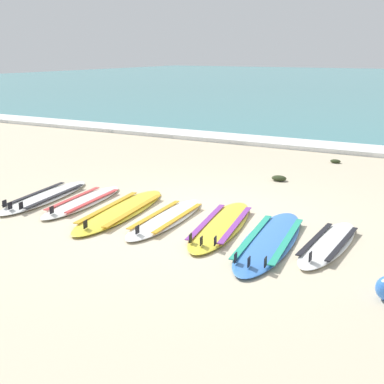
# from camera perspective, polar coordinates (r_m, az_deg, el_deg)

# --- Properties ---
(ground_plane) EXTENTS (80.00, 80.00, 0.00)m
(ground_plane) POSITION_cam_1_polar(r_m,az_deg,el_deg) (7.68, 0.36, -3.09)
(ground_plane) COLOR beige
(wave_foam_strip) EXTENTS (80.00, 1.10, 0.11)m
(wave_foam_strip) POSITION_cam_1_polar(r_m,az_deg,el_deg) (13.71, 13.97, 4.85)
(wave_foam_strip) COLOR white
(wave_foam_strip) RESTS_ON ground
(surfboard_0) EXTENTS (0.88, 2.31, 0.18)m
(surfboard_0) POSITION_cam_1_polar(r_m,az_deg,el_deg) (9.10, -15.65, -0.49)
(surfboard_0) COLOR white
(surfboard_0) RESTS_ON ground
(surfboard_1) EXTENTS (0.76, 2.13, 0.18)m
(surfboard_1) POSITION_cam_1_polar(r_m,az_deg,el_deg) (8.67, -11.75, -1.01)
(surfboard_1) COLOR silver
(surfboard_1) RESTS_ON ground
(surfboard_2) EXTENTS (0.96, 2.58, 0.18)m
(surfboard_2) POSITION_cam_1_polar(r_m,az_deg,el_deg) (8.08, -7.74, -2.02)
(surfboard_2) COLOR yellow
(surfboard_2) RESTS_ON ground
(surfboard_3) EXTENTS (0.70, 2.17, 0.18)m
(surfboard_3) POSITION_cam_1_polar(r_m,az_deg,el_deg) (7.66, -2.79, -2.87)
(surfboard_3) COLOR white
(surfboard_3) RESTS_ON ground
(surfboard_4) EXTENTS (1.02, 2.43, 0.18)m
(surfboard_4) POSITION_cam_1_polar(r_m,az_deg,el_deg) (7.37, 3.18, -3.61)
(surfboard_4) COLOR yellow
(surfboard_4) RESTS_ON ground
(surfboard_5) EXTENTS (0.96, 2.59, 0.18)m
(surfboard_5) POSITION_cam_1_polar(r_m,az_deg,el_deg) (6.85, 8.42, -5.24)
(surfboard_5) COLOR #3875CC
(surfboard_5) RESTS_ON ground
(surfboard_6) EXTENTS (0.51, 1.93, 0.18)m
(surfboard_6) POSITION_cam_1_polar(r_m,az_deg,el_deg) (6.89, 14.63, -5.46)
(surfboard_6) COLOR white
(surfboard_6) RESTS_ON ground
(seaweed_clump_near_shoreline) EXTENTS (0.29, 0.23, 0.10)m
(seaweed_clump_near_shoreline) POSITION_cam_1_polar(r_m,az_deg,el_deg) (10.11, 9.45, 1.49)
(seaweed_clump_near_shoreline) COLOR #2D381E
(seaweed_clump_near_shoreline) RESTS_ON ground
(seaweed_clump_mid_sand) EXTENTS (0.23, 0.18, 0.08)m
(seaweed_clump_mid_sand) POSITION_cam_1_polar(r_m,az_deg,el_deg) (12.00, 15.34, 3.26)
(seaweed_clump_mid_sand) COLOR #2D381E
(seaweed_clump_mid_sand) RESTS_ON ground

